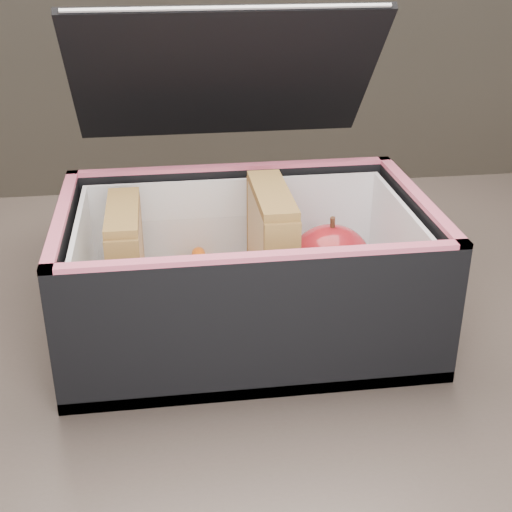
% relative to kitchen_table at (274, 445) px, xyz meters
% --- Properties ---
extents(kitchen_table, '(1.20, 0.80, 0.75)m').
position_rel_kitchen_table_xyz_m(kitchen_table, '(0.00, 0.00, 0.00)').
color(kitchen_table, '#51443D').
rests_on(kitchen_table, ground).
extents(lunch_bag, '(0.30, 0.33, 0.26)m').
position_rel_kitchen_table_xyz_m(lunch_bag, '(-0.02, 0.05, 0.15)').
color(lunch_bag, black).
rests_on(lunch_bag, kitchen_table).
extents(plastic_tub, '(0.16, 0.12, 0.07)m').
position_rel_kitchen_table_xyz_m(plastic_tub, '(-0.06, 0.05, 0.14)').
color(plastic_tub, white).
rests_on(plastic_tub, lunch_bag).
extents(sandwich_left, '(0.03, 0.09, 0.10)m').
position_rel_kitchen_table_xyz_m(sandwich_left, '(-0.11, 0.05, 0.16)').
color(sandwich_left, tan).
rests_on(sandwich_left, plastic_tub).
extents(sandwich_right, '(0.03, 0.10, 0.11)m').
position_rel_kitchen_table_xyz_m(sandwich_right, '(0.00, 0.05, 0.16)').
color(sandwich_right, tan).
rests_on(sandwich_right, plastic_tub).
extents(carrot_sticks, '(0.05, 0.16, 0.03)m').
position_rel_kitchen_table_xyz_m(carrot_sticks, '(-0.06, 0.05, 0.12)').
color(carrot_sticks, '#E93F00').
rests_on(carrot_sticks, plastic_tub).
extents(paper_napkin, '(0.08, 0.08, 0.01)m').
position_rel_kitchen_table_xyz_m(paper_napkin, '(0.06, 0.06, 0.11)').
color(paper_napkin, white).
rests_on(paper_napkin, lunch_bag).
extents(red_apple, '(0.09, 0.09, 0.08)m').
position_rel_kitchen_table_xyz_m(red_apple, '(0.06, 0.06, 0.14)').
color(red_apple, maroon).
rests_on(red_apple, paper_napkin).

